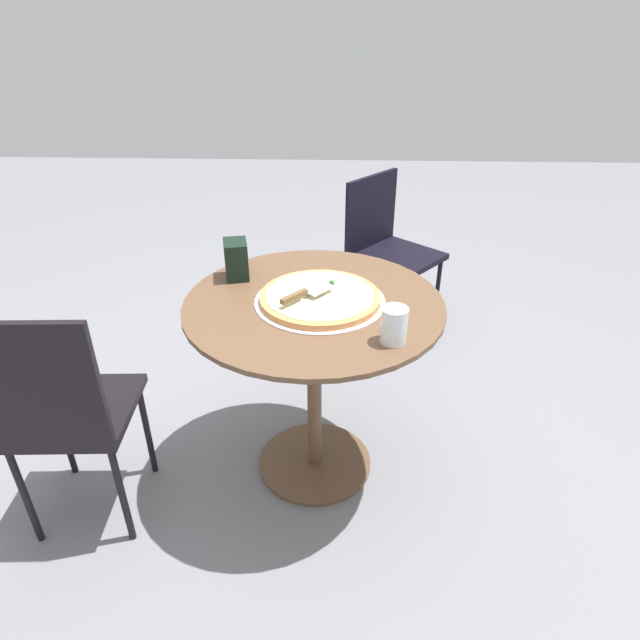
{
  "coord_description": "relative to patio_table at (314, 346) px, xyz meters",
  "views": [
    {
      "loc": [
        0.08,
        -1.63,
        1.63
      ],
      "look_at": [
        0.02,
        0.0,
        0.68
      ],
      "focal_mm": 30.53,
      "sensor_mm": 36.0,
      "label": 1
    }
  ],
  "objects": [
    {
      "name": "pizza_server",
      "position": [
        -0.03,
        -0.03,
        0.23
      ],
      "size": [
        0.18,
        0.19,
        0.02
      ],
      "color": "silver",
      "rests_on": "pizza_on_tray"
    },
    {
      "name": "patio_table",
      "position": [
        0.0,
        0.0,
        0.0
      ],
      "size": [
        0.89,
        0.89,
        0.75
      ],
      "color": "brown",
      "rests_on": "ground"
    },
    {
      "name": "pizza_on_tray",
      "position": [
        0.02,
        0.0,
        0.2
      ],
      "size": [
        0.45,
        0.45,
        0.04
      ],
      "color": "silver",
      "rests_on": "patio_table"
    },
    {
      "name": "patio_chair_near",
      "position": [
        -0.79,
        -0.31,
        -0.05
      ],
      "size": [
        0.4,
        0.4,
        0.89
      ],
      "color": "black",
      "rests_on": "ground"
    },
    {
      "name": "drinking_cup",
      "position": [
        0.25,
        -0.24,
        0.24
      ],
      "size": [
        0.08,
        0.08,
        0.11
      ],
      "primitive_type": "cylinder",
      "color": "silver",
      "rests_on": "patio_table"
    },
    {
      "name": "ground_plane",
      "position": [
        0.0,
        0.0,
        -0.57
      ],
      "size": [
        10.0,
        10.0,
        0.0
      ],
      "primitive_type": "plane",
      "color": "slate"
    },
    {
      "name": "napkin_dispenser",
      "position": [
        -0.29,
        0.18,
        0.25
      ],
      "size": [
        0.1,
        0.12,
        0.14
      ],
      "primitive_type": "cube",
      "rotation": [
        0.0,
        0.0,
        4.93
      ],
      "color": "black",
      "rests_on": "patio_table"
    },
    {
      "name": "patio_chair_far",
      "position": [
        0.34,
        1.14,
        -0.06
      ],
      "size": [
        0.57,
        0.57,
        0.85
      ],
      "color": "black",
      "rests_on": "ground"
    }
  ]
}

